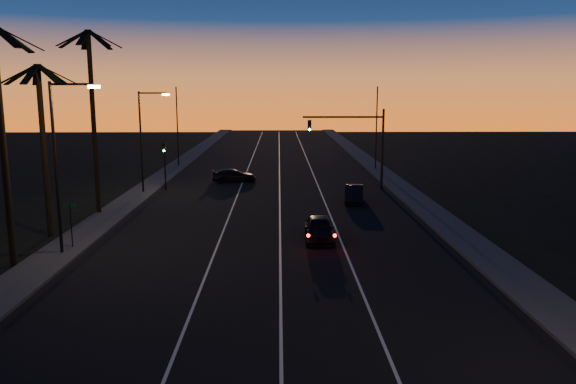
{
  "coord_description": "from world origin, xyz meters",
  "views": [
    {
      "loc": [
        0.45,
        -8.68,
        8.52
      ],
      "look_at": [
        0.92,
        20.3,
        3.29
      ],
      "focal_mm": 35.0,
      "sensor_mm": 36.0,
      "label": 1
    }
  ],
  "objects_px": {
    "cross_car": "(234,175)",
    "right_car": "(354,194)",
    "signal_mast": "(356,135)",
    "lead_car": "(319,229)"
  },
  "relations": [
    {
      "from": "cross_car",
      "to": "signal_mast",
      "type": "bearing_deg",
      "value": -19.81
    },
    {
      "from": "signal_mast",
      "to": "lead_car",
      "type": "relative_size",
      "value": 1.53
    },
    {
      "from": "right_car",
      "to": "cross_car",
      "type": "bearing_deg",
      "value": 135.39
    },
    {
      "from": "cross_car",
      "to": "right_car",
      "type": "bearing_deg",
      "value": -44.61
    },
    {
      "from": "cross_car",
      "to": "lead_car",
      "type": "bearing_deg",
      "value": -72.76
    },
    {
      "from": "lead_car",
      "to": "right_car",
      "type": "height_order",
      "value": "lead_car"
    },
    {
      "from": "right_car",
      "to": "cross_car",
      "type": "relative_size",
      "value": 0.91
    },
    {
      "from": "signal_mast",
      "to": "right_car",
      "type": "height_order",
      "value": "signal_mast"
    },
    {
      "from": "lead_car",
      "to": "signal_mast",
      "type": "bearing_deg",
      "value": 75.82
    },
    {
      "from": "right_car",
      "to": "cross_car",
      "type": "xyz_separation_m",
      "value": [
        -10.11,
        9.97,
        -0.04
      ]
    }
  ]
}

